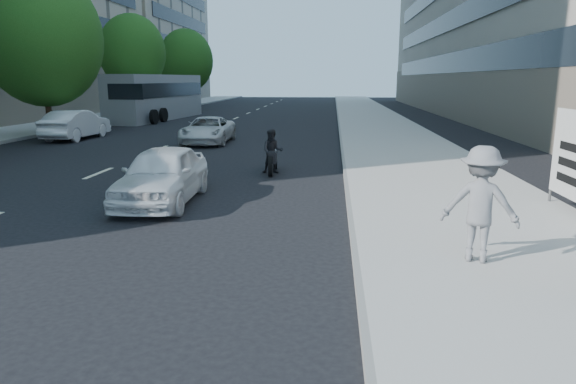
# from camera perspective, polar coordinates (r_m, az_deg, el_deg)

# --- Properties ---
(ground) EXTENTS (160.00, 160.00, 0.00)m
(ground) POSITION_cam_1_polar(r_m,az_deg,el_deg) (8.39, -2.46, -8.44)
(ground) COLOR black
(ground) RESTS_ON ground
(near_sidewalk) EXTENTS (5.00, 120.00, 0.15)m
(near_sidewalk) POSITION_cam_1_polar(r_m,az_deg,el_deg) (28.08, 11.05, 6.26)
(near_sidewalk) COLOR #B0ACA4
(near_sidewalk) RESTS_ON ground
(far_sidewalk) EXTENTS (4.50, 120.00, 0.15)m
(far_sidewalk) POSITION_cam_1_polar(r_m,az_deg,el_deg) (33.10, -27.74, 5.98)
(far_sidewalk) COLOR #B0ACA4
(far_sidewalk) RESTS_ON ground
(tree_far_c) EXTENTS (6.00, 6.00, 8.47)m
(tree_far_c) POSITION_cam_1_polar(r_m,az_deg,el_deg) (29.75, -25.71, 15.18)
(tree_far_c) COLOR #382616
(tree_far_c) RESTS_ON ground
(tree_far_d) EXTENTS (4.80, 4.80, 7.65)m
(tree_far_d) POSITION_cam_1_polar(r_m,az_deg,el_deg) (40.58, -16.91, 14.61)
(tree_far_d) COLOR #382616
(tree_far_d) RESTS_ON ground
(tree_far_e) EXTENTS (5.40, 5.40, 7.89)m
(tree_far_e) POSITION_cam_1_polar(r_m,az_deg,el_deg) (53.85, -11.28, 14.12)
(tree_far_e) COLOR #382616
(tree_far_e) RESTS_ON ground
(jogger) EXTENTS (1.34, 1.02, 1.84)m
(jogger) POSITION_cam_1_polar(r_m,az_deg,el_deg) (8.58, 20.59, -1.28)
(jogger) COLOR slate
(jogger) RESTS_ON near_sidewalk
(white_sedan_near) EXTENTS (1.76, 4.13, 1.39)m
(white_sedan_near) POSITION_cam_1_polar(r_m,az_deg,el_deg) (12.96, -13.79, 1.88)
(white_sedan_near) COLOR white
(white_sedan_near) RESTS_ON ground
(white_sedan_mid) EXTENTS (1.72, 4.52, 1.47)m
(white_sedan_mid) POSITION_cam_1_polar(r_m,az_deg,el_deg) (28.26, -22.49, 6.93)
(white_sedan_mid) COLOR silver
(white_sedan_mid) RESTS_ON ground
(white_sedan_far) EXTENTS (2.15, 4.49, 1.24)m
(white_sedan_far) POSITION_cam_1_polar(r_m,az_deg,el_deg) (24.81, -8.88, 6.81)
(white_sedan_far) COLOR silver
(white_sedan_far) RESTS_ON ground
(motorcycle) EXTENTS (0.73, 2.05, 1.42)m
(motorcycle) POSITION_cam_1_polar(r_m,az_deg,el_deg) (16.60, -1.72, 4.29)
(motorcycle) COLOR black
(motorcycle) RESTS_ON ground
(bus) EXTENTS (3.77, 12.27, 3.30)m
(bus) POSITION_cam_1_polar(r_m,az_deg,el_deg) (40.50, -14.31, 10.15)
(bus) COLOR gray
(bus) RESTS_ON ground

